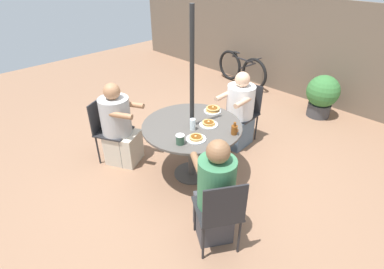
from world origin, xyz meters
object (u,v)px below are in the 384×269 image
diner_south (238,113)px  syrup_bottle (234,130)px  patio_chair_east (220,210)px  potted_shrub (322,95)px  pancake_plate_b (209,124)px  bicycle (242,69)px  patio_chair_north (108,127)px  patio_table (192,133)px  diner_east (215,196)px  drinking_glass_a (193,124)px  patio_chair_south (245,109)px  pancake_plate_a (196,138)px  pancake_plate_c (213,110)px  coffee_cup (180,139)px  diner_north (119,128)px

diner_south → syrup_bottle: diner_south is taller
patio_chair_east → potted_shrub: (-0.59, 3.41, -0.10)m
pancake_plate_b → bicycle: (-1.64, 2.86, -0.42)m
patio_chair_north → pancake_plate_b: bearing=92.7°
potted_shrub → patio_chair_east: bearing=-80.1°
patio_table → bicycle: (-1.50, 3.01, -0.29)m
diner_south → syrup_bottle: (0.55, -0.82, 0.30)m
patio_chair_north → diner_south: size_ratio=0.78×
diner_east → pancake_plate_b: size_ratio=5.25×
drinking_glass_a → bicycle: 3.49m
patio_chair_south → potted_shrub: bearing=-110.9°
diner_south → pancake_plate_a: bearing=101.4°
diner_south → syrup_bottle: 1.03m
pancake_plate_c → potted_shrub: 2.40m
diner_south → pancake_plate_c: 0.63m
patio_chair_east → pancake_plate_c: bearing=77.2°
coffee_cup → diner_north: bearing=-175.4°
coffee_cup → diner_south: bearing=100.9°
pancake_plate_c → pancake_plate_b: bearing=-55.5°
patio_chair_east → diner_south: size_ratio=0.78×
coffee_cup → diner_east: bearing=-14.2°
diner_south → pancake_plate_a: size_ratio=5.05×
patio_chair_south → potted_shrub: patio_chair_south is taller
patio_table → potted_shrub: 2.81m
patio_chair_south → pancake_plate_b: patio_chair_south is taller
patio_chair_south → diner_south: (0.01, -0.17, -0.01)m
drinking_glass_a → pancake_plate_b: bearing=75.4°
patio_chair_east → diner_south: diner_south is taller
pancake_plate_a → coffee_cup: 0.20m
diner_north → coffee_cup: size_ratio=10.38×
patio_chair_south → syrup_bottle: 1.18m
patio_chair_south → syrup_bottle: (0.56, -1.00, 0.29)m
bicycle → diner_north: bearing=-74.0°
patio_chair_east → pancake_plate_a: bearing=91.7°
patio_chair_south → coffee_cup: bearing=96.4°
pancake_plate_c → syrup_bottle: (0.56, -0.25, 0.03)m
pancake_plate_a → bicycle: pancake_plate_a is taller
patio_chair_north → diner_north: (0.15, 0.08, 0.01)m
diner_south → coffee_cup: size_ratio=10.19×
syrup_bottle → patio_chair_east: bearing=-58.0°
pancake_plate_c → drinking_glass_a: drinking_glass_a is taller
patio_table → patio_chair_south: size_ratio=1.37×
syrup_bottle → patio_chair_south: bearing=119.5°
patio_chair_south → coffee_cup: patio_chair_south is taller
patio_chair_north → patio_chair_south: (0.98, 1.74, 0.00)m
patio_chair_east → syrup_bottle: syrup_bottle is taller
potted_shrub → patio_table: bearing=-98.5°
syrup_bottle → coffee_cup: syrup_bottle is taller
diner_east → pancake_plate_c: diner_east is taller
patio_chair_north → patio_chair_south: 2.00m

